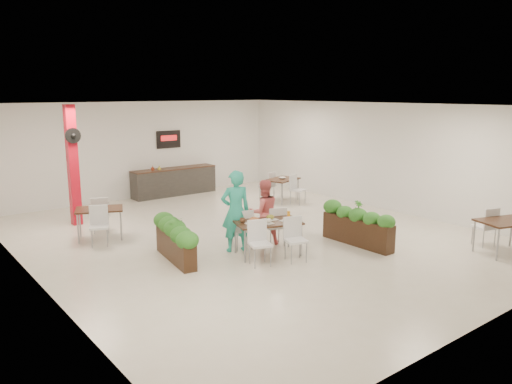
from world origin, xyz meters
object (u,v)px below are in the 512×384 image
side_table_b (282,183)px  side_table_c (506,226)px  red_column (73,164)px  diner_man (236,211)px  service_counter (174,181)px  planter_right (358,224)px  diner_woman (264,212)px  main_table (268,227)px  side_table_a (100,214)px  planter_left (175,238)px

side_table_b → side_table_c: same height
red_column → diner_man: red_column is taller
side_table_c → side_table_b: bearing=111.3°
service_counter → diner_man: bearing=-107.0°
side_table_b → planter_right: bearing=-126.2°
red_column → diner_man: bearing=-65.4°
side_table_b → diner_woman: bearing=-152.4°
main_table → planter_right: 2.24m
side_table_c → side_table_a: bearing=153.2°
diner_woman → side_table_a: bearing=-26.2°
red_column → diner_man: 4.99m
planter_left → side_table_c: size_ratio=1.08×
main_table → side_table_c: size_ratio=1.15×
main_table → side_table_c: bearing=-37.0°
main_table → planter_left: planter_left is taller
diner_woman → side_table_c: size_ratio=0.92×
red_column → service_counter: 4.56m
red_column → side_table_a: (0.01, -1.68, -1.02)m
diner_woman → side_table_c: 5.36m
main_table → diner_man: 0.81m
red_column → planter_right: 7.51m
main_table → planter_right: bearing=-18.9°
service_counter → diner_woman: bearing=-100.2°
main_table → diner_woman: (0.41, 0.65, 0.13)m
main_table → side_table_b: 5.44m
planter_left → planter_right: planter_right is taller
side_table_b → main_table: bearing=-150.5°
planter_left → planter_right: (3.89, -1.62, 0.01)m
side_table_b → planter_left: bearing=-167.9°
diner_woman → side_table_a: 4.00m
red_column → planter_left: (0.66, -4.24, -1.15)m
service_counter → planter_right: (0.56, -7.73, 0.01)m
side_table_b → service_counter: bearing=109.6°
planter_left → side_table_b: (5.58, 3.00, 0.13)m
side_table_b → side_table_c: 7.06m
diner_man → planter_right: 2.88m
side_table_a → diner_woman: bearing=-22.0°
planter_right → diner_woman: bearing=141.1°
planter_right → diner_man: bearing=151.2°
service_counter → side_table_a: 5.34m
diner_woman → planter_right: size_ratio=0.77×
main_table → side_table_a: bearing=125.1°
side_table_c → diner_man: bearing=158.4°
diner_man → planter_left: bearing=8.4°
diner_woman → side_table_b: diner_woman is taller
main_table → diner_woman: 0.78m
service_counter → side_table_a: bearing=-138.3°
red_column → diner_woman: (2.85, -4.49, -0.88)m
red_column → side_table_b: (6.24, -1.25, -1.02)m
planter_left → planter_right: bearing=-22.6°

